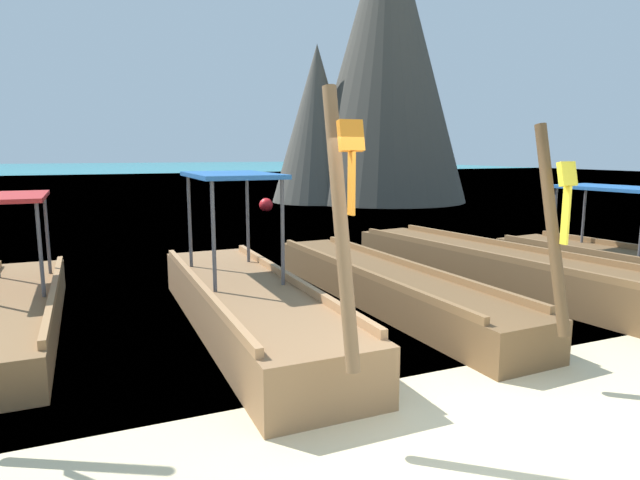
{
  "coord_description": "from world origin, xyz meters",
  "views": [
    {
      "loc": [
        -2.84,
        -2.8,
        2.39
      ],
      "look_at": [
        0.0,
        3.87,
        1.2
      ],
      "focal_mm": 30.3,
      "sensor_mm": 36.0,
      "label": 1
    }
  ],
  "objects_px": {
    "longtail_boat_turquoise_ribbon": "(500,269)",
    "karst_rock": "(377,63)",
    "longtail_boat_yellow_ribbon": "(385,286)",
    "mooring_buoy_near": "(266,205)",
    "longtail_boat_orange_ribbon": "(248,304)",
    "longtail_boat_green_ribbon": "(16,309)"
  },
  "relations": [
    {
      "from": "longtail_boat_orange_ribbon",
      "to": "mooring_buoy_near",
      "type": "height_order",
      "value": "longtail_boat_orange_ribbon"
    },
    {
      "from": "karst_rock",
      "to": "longtail_boat_orange_ribbon",
      "type": "bearing_deg",
      "value": -123.68
    },
    {
      "from": "longtail_boat_orange_ribbon",
      "to": "karst_rock",
      "type": "xyz_separation_m",
      "value": [
        11.03,
        16.56,
        6.14
      ]
    },
    {
      "from": "longtail_boat_green_ribbon",
      "to": "longtail_boat_orange_ribbon",
      "type": "height_order",
      "value": "longtail_boat_orange_ribbon"
    },
    {
      "from": "longtail_boat_yellow_ribbon",
      "to": "mooring_buoy_near",
      "type": "bearing_deg",
      "value": 80.53
    },
    {
      "from": "longtail_boat_orange_ribbon",
      "to": "longtail_boat_green_ribbon",
      "type": "bearing_deg",
      "value": 158.25
    },
    {
      "from": "longtail_boat_turquoise_ribbon",
      "to": "karst_rock",
      "type": "relative_size",
      "value": 0.53
    },
    {
      "from": "longtail_boat_green_ribbon",
      "to": "longtail_boat_yellow_ribbon",
      "type": "relative_size",
      "value": 0.86
    },
    {
      "from": "longtail_boat_yellow_ribbon",
      "to": "mooring_buoy_near",
      "type": "xyz_separation_m",
      "value": [
        2.23,
        13.37,
        -0.01
      ]
    },
    {
      "from": "longtail_boat_turquoise_ribbon",
      "to": "karst_rock",
      "type": "xyz_separation_m",
      "value": [
        6.28,
        16.0,
        6.19
      ]
    },
    {
      "from": "mooring_buoy_near",
      "to": "longtail_boat_orange_ribbon",
      "type": "bearing_deg",
      "value": -108.42
    },
    {
      "from": "mooring_buoy_near",
      "to": "longtail_boat_green_ribbon",
      "type": "bearing_deg",
      "value": -120.44
    },
    {
      "from": "longtail_boat_yellow_ribbon",
      "to": "karst_rock",
      "type": "distance_m",
      "value": 19.32
    },
    {
      "from": "longtail_boat_yellow_ribbon",
      "to": "karst_rock",
      "type": "height_order",
      "value": "karst_rock"
    },
    {
      "from": "longtail_boat_green_ribbon",
      "to": "karst_rock",
      "type": "relative_size",
      "value": 0.41
    },
    {
      "from": "longtail_boat_turquoise_ribbon",
      "to": "mooring_buoy_near",
      "type": "relative_size",
      "value": 13.2
    },
    {
      "from": "longtail_boat_yellow_ribbon",
      "to": "longtail_boat_turquoise_ribbon",
      "type": "xyz_separation_m",
      "value": [
        2.39,
        0.11,
        0.04
      ]
    },
    {
      "from": "longtail_boat_yellow_ribbon",
      "to": "longtail_boat_orange_ribbon",
      "type": "bearing_deg",
      "value": -169.23
    },
    {
      "from": "karst_rock",
      "to": "longtail_boat_green_ribbon",
      "type": "bearing_deg",
      "value": -132.0
    },
    {
      "from": "longtail_boat_orange_ribbon",
      "to": "karst_rock",
      "type": "height_order",
      "value": "karst_rock"
    },
    {
      "from": "longtail_boat_orange_ribbon",
      "to": "karst_rock",
      "type": "bearing_deg",
      "value": 56.32
    },
    {
      "from": "karst_rock",
      "to": "mooring_buoy_near",
      "type": "distance_m",
      "value": 9.37
    }
  ]
}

